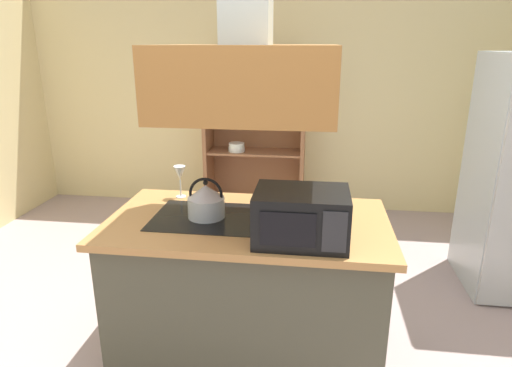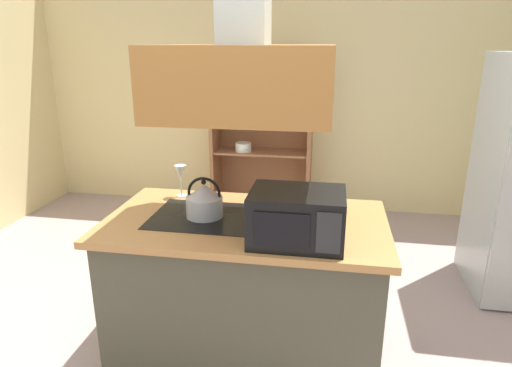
# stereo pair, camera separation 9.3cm
# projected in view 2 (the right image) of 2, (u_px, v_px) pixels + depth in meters

# --- Properties ---
(wall_back) EXTENTS (6.00, 0.12, 2.70)m
(wall_back) POSITION_uv_depth(u_px,v_px,m) (299.00, 89.00, 4.87)
(wall_back) COLOR beige
(wall_back) RESTS_ON ground
(kitchen_island) EXTENTS (1.57, 0.88, 0.90)m
(kitchen_island) POSITION_uv_depth(u_px,v_px,m) (246.00, 289.00, 2.61)
(kitchen_island) COLOR #464535
(kitchen_island) RESTS_ON ground
(range_hood) EXTENTS (0.90, 0.70, 1.23)m
(range_hood) POSITION_uv_depth(u_px,v_px,m) (244.00, 59.00, 2.21)
(range_hood) COLOR #A26830
(dish_cabinet) EXTENTS (1.09, 0.40, 1.72)m
(dish_cabinet) POSITION_uv_depth(u_px,v_px,m) (262.00, 145.00, 4.91)
(dish_cabinet) COLOR #925F3C
(dish_cabinet) RESTS_ON ground
(kettle) EXTENTS (0.21, 0.21, 0.23)m
(kettle) POSITION_uv_depth(u_px,v_px,m) (204.00, 200.00, 2.48)
(kettle) COLOR #B4BCBE
(kettle) RESTS_ON kitchen_island
(cutting_board) EXTENTS (0.35, 0.26, 0.02)m
(cutting_board) POSITION_uv_depth(u_px,v_px,m) (302.00, 213.00, 2.54)
(cutting_board) COLOR white
(cutting_board) RESTS_ON kitchen_island
(microwave) EXTENTS (0.46, 0.35, 0.26)m
(microwave) POSITION_uv_depth(u_px,v_px,m) (297.00, 217.00, 2.16)
(microwave) COLOR black
(microwave) RESTS_ON kitchen_island
(wine_glass_on_counter) EXTENTS (0.08, 0.08, 0.21)m
(wine_glass_on_counter) POSITION_uv_depth(u_px,v_px,m) (180.00, 174.00, 2.80)
(wine_glass_on_counter) COLOR silver
(wine_glass_on_counter) RESTS_ON kitchen_island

